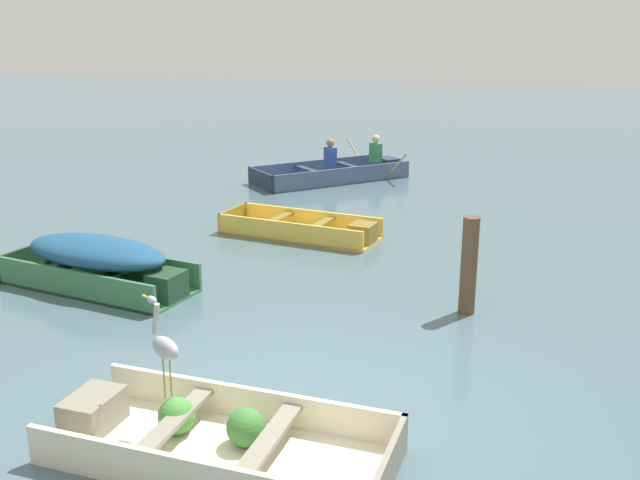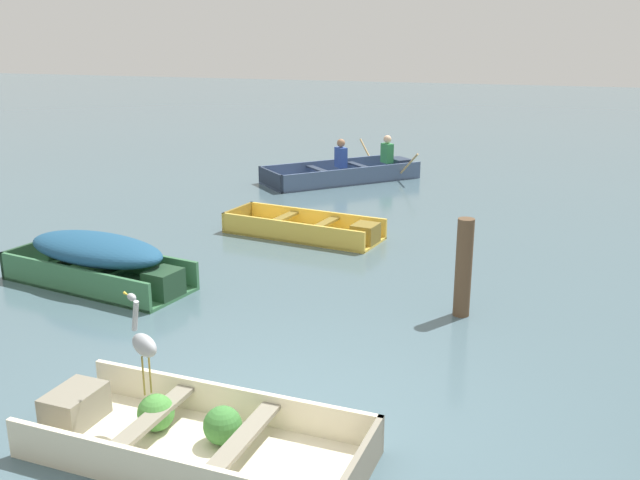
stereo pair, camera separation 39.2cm
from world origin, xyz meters
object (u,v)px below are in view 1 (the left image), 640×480
Objects in this scene: dinghy_cream_foreground at (207,438)px; rowboat_slate_blue_with_crew at (339,171)px; heron_on_dinghy at (164,344)px; skiff_yellow_far_moored at (306,230)px; skiff_green_mid_moored at (99,259)px; mooring_post at (469,266)px.

dinghy_cream_foreground is 10.81m from rowboat_slate_blue_with_crew.
rowboat_slate_blue_with_crew reaches higher than dinghy_cream_foreground.
heron_on_dinghy reaches higher than rowboat_slate_blue_with_crew.
skiff_green_mid_moored is at bearing -122.51° from skiff_yellow_far_moored.
skiff_yellow_far_moored is 6.01m from heron_on_dinghy.
mooring_post reaches higher than rowboat_slate_blue_with_crew.
skiff_green_mid_moored reaches higher than dinghy_cream_foreground.
skiff_yellow_far_moored is 0.80× the size of rowboat_slate_blue_with_crew.
rowboat_slate_blue_with_crew is (-1.60, 10.69, 0.06)m from dinghy_cream_foreground.
dinghy_cream_foreground is 1.03× the size of skiff_green_mid_moored.
dinghy_cream_foreground is 3.96m from mooring_post.
dinghy_cream_foreground is at bearing -116.69° from mooring_post.
dinghy_cream_foreground is 1.04× the size of skiff_yellow_far_moored.
skiff_yellow_far_moored is at bearing 99.23° from dinghy_cream_foreground.
heron_on_dinghy reaches higher than dinghy_cream_foreground.
mooring_post is at bearing -43.12° from skiff_yellow_far_moored.
rowboat_slate_blue_with_crew is at bearing 96.44° from heron_on_dinghy.
heron_on_dinghy is (2.49, -2.95, 0.43)m from skiff_green_mid_moored.
dinghy_cream_foreground is 0.83× the size of rowboat_slate_blue_with_crew.
heron_on_dinghy reaches higher than skiff_yellow_far_moored.
skiff_green_mid_moored is at bearing -174.96° from mooring_post.
heron_on_dinghy is (-0.41, 0.15, 0.69)m from dinghy_cream_foreground.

